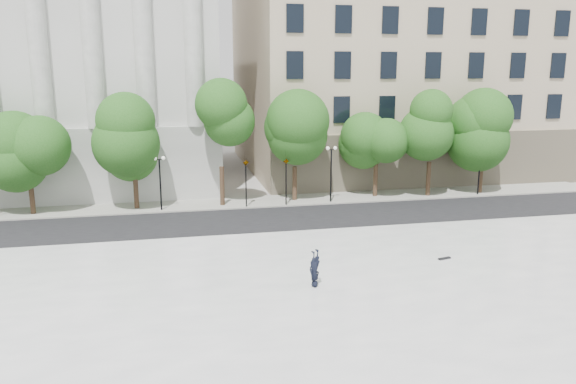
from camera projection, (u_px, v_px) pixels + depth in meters
name	position (u px, v px, depth m)	size (l,w,h in m)	color
ground	(340.00, 344.00, 21.67)	(160.00, 160.00, 0.00)	#ADAAA3
plaza	(320.00, 307.00, 24.49)	(44.00, 22.00, 0.45)	white
street	(263.00, 222.00, 38.87)	(60.00, 8.00, 0.02)	black
far_sidewalk	(251.00, 202.00, 44.59)	(60.00, 4.00, 0.12)	#ACAA9F
building_west	(46.00, 42.00, 52.35)	(31.50, 27.65, 25.60)	silver
building_east	(413.00, 62.00, 60.52)	(36.00, 26.15, 23.00)	#B7A58C
traffic_light_west	(246.00, 160.00, 42.07)	(1.03, 1.80, 4.22)	black
traffic_light_east	(286.00, 159.00, 42.70)	(0.95, 1.83, 4.23)	black
person_lying	(315.00, 282.00, 26.11)	(0.64, 0.42, 1.77)	black
skateboard	(444.00, 258.00, 29.96)	(0.74, 0.19, 0.08)	black
street_trees	(241.00, 136.00, 42.81)	(43.81, 4.91, 8.20)	#382619
lamp_posts	(256.00, 169.00, 42.68)	(38.50, 0.28, 4.52)	black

